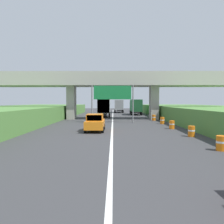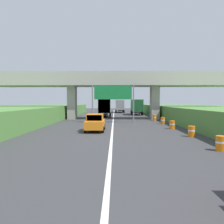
{
  "view_description": "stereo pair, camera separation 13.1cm",
  "coord_description": "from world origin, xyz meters",
  "px_view_note": "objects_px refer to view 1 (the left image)",
  "views": [
    {
      "loc": [
        0.12,
        1.09,
        2.92
      ],
      "look_at": [
        0.0,
        20.77,
        2.0
      ],
      "focal_mm": 34.79,
      "sensor_mm": 36.0,
      "label": 1
    },
    {
      "loc": [
        0.26,
        1.09,
        2.92
      ],
      "look_at": [
        0.0,
        20.77,
        2.0
      ],
      "focal_mm": 34.79,
      "sensor_mm": 36.0,
      "label": 2
    }
  ],
  "objects_px": {
    "construction_barrel_2": "(191,131)",
    "construction_barrel_5": "(154,118)",
    "construction_barrel_1": "(221,143)",
    "truck_green": "(136,106)",
    "truck_silver": "(119,105)",
    "overhead_highway_sign": "(112,95)",
    "construction_barrel_3": "(172,125)",
    "car_orange": "(95,123)",
    "truck_white": "(104,107)",
    "construction_barrel_4": "(162,120)"
  },
  "relations": [
    {
      "from": "truck_green",
      "to": "truck_white",
      "type": "distance_m",
      "value": 9.47
    },
    {
      "from": "truck_silver",
      "to": "construction_barrel_1",
      "type": "height_order",
      "value": "truck_silver"
    },
    {
      "from": "overhead_highway_sign",
      "to": "construction_barrel_1",
      "type": "height_order",
      "value": "overhead_highway_sign"
    },
    {
      "from": "construction_barrel_1",
      "to": "car_orange",
      "type": "bearing_deg",
      "value": 133.65
    },
    {
      "from": "truck_white",
      "to": "construction_barrel_2",
      "type": "xyz_separation_m",
      "value": [
        8.39,
        -24.79,
        -1.47
      ]
    },
    {
      "from": "car_orange",
      "to": "construction_barrel_5",
      "type": "bearing_deg",
      "value": 56.55
    },
    {
      "from": "truck_silver",
      "to": "construction_barrel_4",
      "type": "height_order",
      "value": "truck_silver"
    },
    {
      "from": "truck_white",
      "to": "truck_silver",
      "type": "bearing_deg",
      "value": 78.79
    },
    {
      "from": "truck_white",
      "to": "construction_barrel_5",
      "type": "bearing_deg",
      "value": -47.85
    },
    {
      "from": "construction_barrel_2",
      "to": "construction_barrel_4",
      "type": "xyz_separation_m",
      "value": [
        -0.08,
        10.52,
        0.0
      ]
    },
    {
      "from": "car_orange",
      "to": "construction_barrel_3",
      "type": "xyz_separation_m",
      "value": [
        8.16,
        1.85,
        -0.4
      ]
    },
    {
      "from": "construction_barrel_3",
      "to": "construction_barrel_5",
      "type": "distance_m",
      "value": 10.52
    },
    {
      "from": "overhead_highway_sign",
      "to": "car_orange",
      "type": "distance_m",
      "value": 9.24
    },
    {
      "from": "overhead_highway_sign",
      "to": "truck_silver",
      "type": "relative_size",
      "value": 0.81
    },
    {
      "from": "overhead_highway_sign",
      "to": "truck_white",
      "type": "distance_m",
      "value": 13.08
    },
    {
      "from": "construction_barrel_1",
      "to": "construction_barrel_5",
      "type": "xyz_separation_m",
      "value": [
        -0.1,
        21.03,
        0.0
      ]
    },
    {
      "from": "truck_silver",
      "to": "construction_barrel_5",
      "type": "distance_m",
      "value": 26.2
    },
    {
      "from": "construction_barrel_2",
      "to": "construction_barrel_3",
      "type": "bearing_deg",
      "value": 92.51
    },
    {
      "from": "overhead_highway_sign",
      "to": "truck_white",
      "type": "height_order",
      "value": "overhead_highway_sign"
    },
    {
      "from": "car_orange",
      "to": "construction_barrel_5",
      "type": "relative_size",
      "value": 4.56
    },
    {
      "from": "construction_barrel_1",
      "to": "construction_barrel_2",
      "type": "xyz_separation_m",
      "value": [
        0.12,
        5.26,
        0.0
      ]
    },
    {
      "from": "car_orange",
      "to": "truck_green",
      "type": "bearing_deg",
      "value": 76.1
    },
    {
      "from": "truck_green",
      "to": "construction_barrel_2",
      "type": "relative_size",
      "value": 8.11
    },
    {
      "from": "truck_silver",
      "to": "truck_green",
      "type": "distance_m",
      "value": 10.81
    },
    {
      "from": "truck_green",
      "to": "construction_barrel_2",
      "type": "xyz_separation_m",
      "value": [
        1.49,
        -31.28,
        -1.47
      ]
    },
    {
      "from": "construction_barrel_1",
      "to": "construction_barrel_3",
      "type": "relative_size",
      "value": 1.0
    },
    {
      "from": "construction_barrel_1",
      "to": "construction_barrel_3",
      "type": "height_order",
      "value": "same"
    },
    {
      "from": "car_orange",
      "to": "construction_barrel_4",
      "type": "relative_size",
      "value": 4.56
    },
    {
      "from": "construction_barrel_2",
      "to": "car_orange",
      "type": "bearing_deg",
      "value": 157.86
    },
    {
      "from": "overhead_highway_sign",
      "to": "truck_silver",
      "type": "bearing_deg",
      "value": 86.88
    },
    {
      "from": "truck_white",
      "to": "construction_barrel_5",
      "type": "distance_m",
      "value": 12.25
    },
    {
      "from": "truck_green",
      "to": "construction_barrel_4",
      "type": "distance_m",
      "value": 20.87
    },
    {
      "from": "construction_barrel_2",
      "to": "construction_barrel_5",
      "type": "height_order",
      "value": "same"
    },
    {
      "from": "truck_green",
      "to": "construction_barrel_3",
      "type": "bearing_deg",
      "value": -87.23
    },
    {
      "from": "overhead_highway_sign",
      "to": "construction_barrel_5",
      "type": "distance_m",
      "value": 8.25
    },
    {
      "from": "construction_barrel_1",
      "to": "truck_green",
      "type": "bearing_deg",
      "value": 92.15
    },
    {
      "from": "car_orange",
      "to": "construction_barrel_1",
      "type": "relative_size",
      "value": 4.56
    },
    {
      "from": "truck_white",
      "to": "construction_barrel_1",
      "type": "distance_m",
      "value": 31.2
    },
    {
      "from": "car_orange",
      "to": "truck_white",
      "type": "bearing_deg",
      "value": 89.99
    },
    {
      "from": "construction_barrel_3",
      "to": "construction_barrel_5",
      "type": "xyz_separation_m",
      "value": [
        0.01,
        10.52,
        0.0
      ]
    },
    {
      "from": "construction_barrel_2",
      "to": "construction_barrel_5",
      "type": "bearing_deg",
      "value": 90.81
    },
    {
      "from": "truck_white",
      "to": "construction_barrel_5",
      "type": "xyz_separation_m",
      "value": [
        8.16,
        -9.02,
        -1.47
      ]
    },
    {
      "from": "construction_barrel_5",
      "to": "car_orange",
      "type": "bearing_deg",
      "value": -123.45
    },
    {
      "from": "truck_silver",
      "to": "construction_barrel_2",
      "type": "distance_m",
      "value": 41.81
    },
    {
      "from": "truck_white",
      "to": "construction_barrel_3",
      "type": "xyz_separation_m",
      "value": [
        8.15,
        -19.53,
        -1.47
      ]
    },
    {
      "from": "truck_silver",
      "to": "truck_green",
      "type": "bearing_deg",
      "value": -70.62
    },
    {
      "from": "truck_white",
      "to": "construction_barrel_2",
      "type": "relative_size",
      "value": 8.11
    },
    {
      "from": "overhead_highway_sign",
      "to": "car_orange",
      "type": "relative_size",
      "value": 1.43
    },
    {
      "from": "truck_silver",
      "to": "truck_green",
      "type": "height_order",
      "value": "same"
    },
    {
      "from": "car_orange",
      "to": "construction_barrel_2",
      "type": "relative_size",
      "value": 4.56
    }
  ]
}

